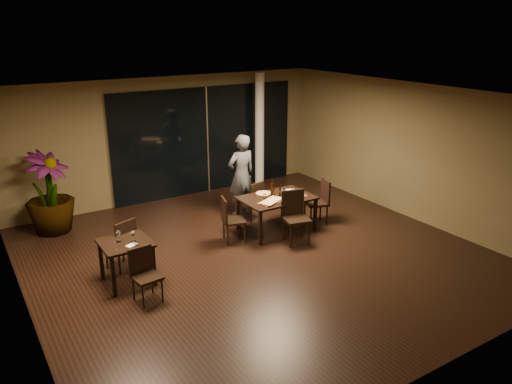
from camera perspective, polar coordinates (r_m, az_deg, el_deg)
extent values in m
plane|color=black|center=(9.56, 0.09, -7.25)|extent=(8.00, 8.00, 0.00)
cube|color=brown|center=(12.50, -9.96, 6.06)|extent=(8.00, 0.10, 3.00)
cube|color=brown|center=(6.22, 20.71, -8.26)|extent=(8.00, 0.10, 3.00)
cube|color=brown|center=(7.76, -26.12, -3.60)|extent=(0.10, 8.00, 3.00)
cube|color=brown|center=(11.61, 17.28, 4.51)|extent=(0.10, 8.00, 3.00)
cube|color=silver|center=(8.67, 0.10, 10.98)|extent=(8.00, 8.00, 0.04)
cube|color=black|center=(12.85, -5.64, 5.92)|extent=(5.00, 0.06, 2.70)
cylinder|color=silver|center=(13.23, 0.41, 7.06)|extent=(0.24, 0.24, 3.00)
cube|color=black|center=(10.41, 2.38, -0.68)|extent=(1.50, 1.00, 0.04)
cube|color=black|center=(9.84, 0.49, -4.19)|extent=(0.06, 0.06, 0.71)
cube|color=black|center=(10.60, 6.78, -2.60)|extent=(0.06, 0.06, 0.71)
cube|color=black|center=(10.54, -2.10, -2.60)|extent=(0.06, 0.06, 0.71)
cube|color=black|center=(11.25, 3.98, -1.22)|extent=(0.06, 0.06, 0.71)
cube|color=black|center=(8.60, -14.72, -5.66)|extent=(0.80, 0.80, 0.04)
cube|color=black|center=(8.38, -16.00, -9.30)|extent=(0.06, 0.06, 0.71)
cube|color=black|center=(8.56, -11.61, -8.31)|extent=(0.06, 0.06, 0.71)
cube|color=black|center=(8.98, -17.28, -7.48)|extent=(0.06, 0.06, 0.71)
cube|color=black|center=(9.14, -13.17, -6.61)|extent=(0.06, 0.06, 0.71)
cube|color=black|center=(11.14, -0.56, -1.03)|extent=(0.50, 0.50, 0.05)
cylinder|color=black|center=(11.43, -0.59, -1.61)|extent=(0.03, 0.03, 0.42)
cylinder|color=black|center=(11.21, -1.77, -2.05)|extent=(0.03, 0.03, 0.42)
cylinder|color=black|center=(11.22, 0.65, -2.02)|extent=(0.03, 0.03, 0.42)
cylinder|color=black|center=(10.99, -0.53, -2.47)|extent=(0.03, 0.03, 0.42)
cube|color=black|center=(10.94, 0.14, -0.11)|extent=(0.41, 0.14, 0.47)
cube|color=black|center=(9.94, 4.65, -3.14)|extent=(0.58, 0.58, 0.05)
cylinder|color=black|center=(9.80, 3.99, -5.04)|extent=(0.04, 0.04, 0.49)
cylinder|color=black|center=(9.95, 6.11, -4.72)|extent=(0.04, 0.04, 0.49)
cylinder|color=black|center=(10.13, 3.14, -4.18)|extent=(0.04, 0.04, 0.49)
cylinder|color=black|center=(10.28, 5.19, -3.89)|extent=(0.04, 0.04, 0.49)
cube|color=black|center=(10.03, 4.19, -1.24)|extent=(0.48, 0.16, 0.55)
cube|color=black|center=(10.00, -2.53, -3.30)|extent=(0.53, 0.53, 0.05)
cylinder|color=black|center=(9.96, -1.29, -4.74)|extent=(0.04, 0.04, 0.44)
cylinder|color=black|center=(10.28, -1.79, -3.98)|extent=(0.04, 0.04, 0.44)
cylinder|color=black|center=(9.89, -3.26, -4.96)|extent=(0.04, 0.04, 0.44)
cylinder|color=black|center=(10.20, -3.71, -4.19)|extent=(0.04, 0.04, 0.44)
cube|color=black|center=(9.87, -3.66, -2.10)|extent=(0.16, 0.42, 0.49)
cube|color=black|center=(10.96, 6.89, -1.25)|extent=(0.57, 0.57, 0.05)
cylinder|color=black|center=(11.14, 5.60, -2.14)|extent=(0.04, 0.04, 0.46)
cylinder|color=black|center=(10.82, 6.29, -2.82)|extent=(0.04, 0.04, 0.46)
cylinder|color=black|center=(11.27, 7.37, -1.96)|extent=(0.04, 0.04, 0.46)
cylinder|color=black|center=(10.95, 8.11, -2.62)|extent=(0.04, 0.04, 0.46)
cube|color=black|center=(10.95, 7.95, 0.12)|extent=(0.17, 0.45, 0.52)
cube|color=black|center=(9.23, -15.26, -5.86)|extent=(0.57, 0.57, 0.05)
cylinder|color=black|center=(9.55, -14.95, -6.45)|extent=(0.04, 0.04, 0.45)
cylinder|color=black|center=(9.37, -16.70, -7.16)|extent=(0.04, 0.04, 0.45)
cylinder|color=black|center=(9.29, -13.56, -7.08)|extent=(0.04, 0.04, 0.45)
cylinder|color=black|center=(9.10, -15.34, -7.83)|extent=(0.04, 0.04, 0.45)
cube|color=black|center=(8.98, -14.61, -4.75)|extent=(0.43, 0.19, 0.50)
cube|color=black|center=(8.11, -12.37, -9.52)|extent=(0.45, 0.45, 0.05)
cylinder|color=black|center=(8.02, -12.78, -11.60)|extent=(0.03, 0.03, 0.41)
cylinder|color=black|center=(8.14, -10.67, -10.94)|extent=(0.03, 0.03, 0.41)
cylinder|color=black|center=(8.28, -13.83, -10.65)|extent=(0.03, 0.03, 0.41)
cylinder|color=black|center=(8.40, -11.78, -10.02)|extent=(0.03, 0.03, 0.41)
cube|color=black|center=(8.15, -13.08, -7.60)|extent=(0.41, 0.08, 0.46)
imported|color=#313336|center=(11.24, -1.68, 1.93)|extent=(0.64, 0.44, 1.87)
imported|color=#1C4717|center=(11.14, -22.56, -0.10)|extent=(1.33, 1.33, 1.73)
cube|color=#472916|center=(10.09, 1.76, -1.14)|extent=(0.62, 0.41, 0.01)
cube|color=#3F2614|center=(10.47, 4.26, -0.43)|extent=(0.62, 0.43, 0.01)
cylinder|color=red|center=(10.58, 0.89, -0.17)|extent=(0.33, 0.33, 0.01)
cylinder|color=white|center=(10.31, 1.04, -0.48)|extent=(0.07, 0.07, 0.09)
cylinder|color=white|center=(10.63, 3.13, 0.10)|extent=(0.08, 0.08, 0.09)
cube|color=silver|center=(10.64, 4.88, -0.13)|extent=(0.19, 0.12, 0.01)
cube|color=silver|center=(10.83, 3.91, 0.24)|extent=(0.20, 0.16, 0.01)
cube|color=silver|center=(8.42, -14.03, -5.93)|extent=(0.21, 0.17, 0.01)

